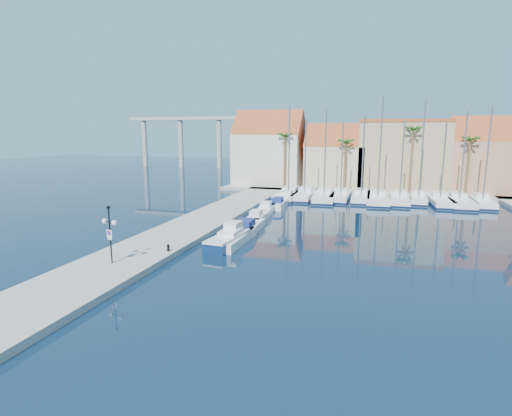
{
  "coord_description": "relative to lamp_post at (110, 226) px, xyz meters",
  "views": [
    {
      "loc": [
        8.92,
        -24.17,
        9.7
      ],
      "look_at": [
        -1.46,
        10.21,
        3.0
      ],
      "focal_mm": 28.0,
      "sensor_mm": 36.0,
      "label": 1
    }
  ],
  "objects": [
    {
      "name": "sailboat_9",
      "position": [
        29.05,
        36.86,
        -2.69
      ],
      "size": [
        3.0,
        11.07,
        12.65
      ],
      "rotation": [
        0.0,
        0.0,
        -0.01
      ],
      "color": "white",
      "rests_on": "ground"
    },
    {
      "name": "sailboat_0",
      "position": [
        5.26,
        36.29,
        -2.68
      ],
      "size": [
        3.12,
        11.35,
        13.59
      ],
      "rotation": [
        0.0,
        0.0,
        0.01
      ],
      "color": "white",
      "rests_on": "ground"
    },
    {
      "name": "motorboat_west_2",
      "position": [
        5.47,
        18.28,
        -2.76
      ],
      "size": [
        1.74,
        5.05,
        1.4
      ],
      "rotation": [
        0.0,
        0.0,
        0.03
      ],
      "color": "white",
      "rests_on": "ground"
    },
    {
      "name": "palm_3",
      "position": [
        31.01,
        42.78,
        5.34
      ],
      "size": [
        2.6,
        2.6,
        9.65
      ],
      "color": "brown",
      "rests_on": "shore_north"
    },
    {
      "name": "quay_west",
      "position": [
        0.01,
        14.28,
        -3.01
      ],
      "size": [
        6.0,
        77.0,
        0.5
      ],
      "primitive_type": "cube",
      "color": "gray",
      "rests_on": "ground"
    },
    {
      "name": "palm_0",
      "position": [
        3.01,
        42.78,
        5.82
      ],
      "size": [
        2.6,
        2.6,
        10.15
      ],
      "color": "brown",
      "rests_on": "shore_north"
    },
    {
      "name": "sailboat_2",
      "position": [
        10.63,
        36.12,
        -2.69
      ],
      "size": [
        3.9,
        11.68,
        13.03
      ],
      "rotation": [
        0.0,
        0.0,
        0.08
      ],
      "color": "white",
      "rests_on": "ground"
    },
    {
      "name": "sailboat_1",
      "position": [
        7.68,
        36.65,
        -2.7
      ],
      "size": [
        2.89,
        10.73,
        11.91
      ],
      "rotation": [
        0.0,
        0.0,
        -0.01
      ],
      "color": "white",
      "rests_on": "ground"
    },
    {
      "name": "lamp_post",
      "position": [
        0.0,
        0.0,
        0.0
      ],
      "size": [
        1.39,
        0.66,
        4.21
      ],
      "rotation": [
        0.0,
        0.0,
        -0.27
      ],
      "color": "black",
      "rests_on": "quay_west"
    },
    {
      "name": "sailboat_5",
      "position": [
        18.3,
        36.21,
        -2.67
      ],
      "size": [
        3.25,
        11.39,
        14.81
      ],
      "rotation": [
        0.0,
        0.0,
        0.02
      ],
      "color": "white",
      "rests_on": "ground"
    },
    {
      "name": "shore_north",
      "position": [
        19.01,
        48.78,
        -3.01
      ],
      "size": [
        54.0,
        16.0,
        0.5
      ],
      "primitive_type": "cube",
      "color": "gray",
      "rests_on": "ground"
    },
    {
      "name": "ground",
      "position": [
        9.01,
        0.78,
        -3.26
      ],
      "size": [
        260.0,
        260.0,
        0.0
      ],
      "primitive_type": "plane",
      "color": "black",
      "rests_on": "ground"
    },
    {
      "name": "palm_1",
      "position": [
        13.01,
        42.78,
        4.87
      ],
      "size": [
        2.6,
        2.6,
        9.15
      ],
      "color": "brown",
      "rests_on": "shore_north"
    },
    {
      "name": "motorboat_west_0",
      "position": [
        5.94,
        9.17,
        -2.76
      ],
      "size": [
        2.3,
        6.9,
        1.4
      ],
      "rotation": [
        0.0,
        0.0,
        -0.01
      ],
      "color": "white",
      "rests_on": "ground"
    },
    {
      "name": "sailboat_7",
      "position": [
        23.92,
        37.42,
        -2.61
      ],
      "size": [
        2.6,
        8.28,
        14.2
      ],
      "rotation": [
        0.0,
        0.0,
        -0.05
      ],
      "color": "white",
      "rests_on": "ground"
    },
    {
      "name": "sailboat_8",
      "position": [
        26.6,
        36.83,
        -2.7
      ],
      "size": [
        3.28,
        10.48,
        11.13
      ],
      "rotation": [
        0.0,
        0.0,
        0.05
      ],
      "color": "white",
      "rests_on": "ground"
    },
    {
      "name": "building_0",
      "position": [
        -0.99,
        47.78,
        3.26
      ],
      "size": [
        12.3,
        9.0,
        13.5
      ],
      "color": "beige",
      "rests_on": "shore_north"
    },
    {
      "name": "sailboat_3",
      "position": [
        13.06,
        36.85,
        -2.69
      ],
      "size": [
        2.86,
        9.94,
        11.46
      ],
      "rotation": [
        0.0,
        0.0,
        -0.03
      ],
      "color": "white",
      "rests_on": "ground"
    },
    {
      "name": "sailboat_10",
      "position": [
        31.94,
        36.87,
        -2.64
      ],
      "size": [
        2.61,
        8.75,
        13.31
      ],
      "rotation": [
        0.0,
        0.0,
        -0.04
      ],
      "color": "white",
      "rests_on": "ground"
    },
    {
      "name": "sailboat_4",
      "position": [
        16.0,
        36.69,
        -2.68
      ],
      "size": [
        2.52,
        9.49,
        12.2
      ],
      "rotation": [
        0.0,
        0.0,
        0.0
      ],
      "color": "white",
      "rests_on": "ground"
    },
    {
      "name": "bollard",
      "position": [
        2.41,
        3.86,
        -2.49
      ],
      "size": [
        0.22,
        0.22,
        0.55
      ],
      "primitive_type": "cylinder",
      "color": "black",
      "rests_on": "quay_west"
    },
    {
      "name": "motorboat_west_1",
      "position": [
        5.87,
        13.33,
        -2.76
      ],
      "size": [
        2.34,
        6.72,
        1.4
      ],
      "rotation": [
        0.0,
        0.0,
        0.03
      ],
      "color": "white",
      "rests_on": "ground"
    },
    {
      "name": "sailboat_6",
      "position": [
        21.33,
        36.43,
        -2.69
      ],
      "size": [
        2.91,
        9.99,
        11.63
      ],
      "rotation": [
        0.0,
        0.0,
        -0.03
      ],
      "color": "white",
      "rests_on": "ground"
    },
    {
      "name": "motorboat_west_6",
      "position": [
        5.06,
        38.0,
        -2.76
      ],
      "size": [
        2.49,
        7.05,
        1.4
      ],
      "rotation": [
        0.0,
        0.0,
        0.04
      ],
      "color": "white",
      "rests_on": "ground"
    },
    {
      "name": "viaduct",
      "position": [
        -30.06,
        82.78,
        6.98
      ],
      "size": [
        48.0,
        2.2,
        14.45
      ],
      "color": "#9E9E99",
      "rests_on": "ground"
    },
    {
      "name": "motorboat_west_4",
      "position": [
        5.59,
        27.72,
        -2.76
      ],
      "size": [
        2.05,
        5.83,
        1.4
      ],
      "rotation": [
        0.0,
        0.0,
        0.03
      ],
      "color": "white",
      "rests_on": "ground"
    },
    {
      "name": "building_2",
      "position": [
        22.01,
        48.78,
        2.99
      ],
      "size": [
        14.2,
        10.2,
        11.5
      ],
      "color": "tan",
      "rests_on": "shore_north"
    },
    {
      "name": "motorboat_west_5",
      "position": [
        5.49,
        33.99,
        -2.76
      ],
      "size": [
        2.52,
        6.91,
        1.4
      ],
      "rotation": [
        0.0,
        0.0,
        0.05
      ],
      "color": "white",
      "rests_on": "ground"
    },
    {
      "name": "building_3",
      "position": [
        34.01,
        47.78,
        2.6
      ],
      "size": [
        10.3,
        8.0,
        12.0
      ],
      "color": "tan",
      "rests_on": "shore_north"
    },
    {
      "name": "fishing_boat",
      "position": [
        5.86,
        8.29,
        -2.61
      ],
      "size": [
        2.42,
        5.8,
        1.98
      ],
      "rotation": [
        0.0,
        0.0,
        -0.1
      ],
      "color": "#0D254E",
      "rests_on": "ground"
    },
    {
      "name": "building_1",
      "position": [
        11.01,
        47.78,
        2.03
      ],
      "size": [
        10.3,
        8.0,
        11.0
      ],
      "color": "tan",
      "rests_on": "shore_north"
    },
    {
      "name": "palm_2",
      "position": [
        23.01,
        42.78,
        6.75
      ],
      "size": [
        2.6,
        2.6,
        11.15
      ],
      "color": "brown",
      "rests_on": "shore_north"
    },
    {
      "name": "motorboat_west_3",
      "position": [
        5.02,
        23.98,
        -2.76
      ],
      "size": [
        2.06,
        5.24,
        1.4
      ],
      "rotation": [
        0.0,
        0.0,
        0.08
      ],
      "color": "white",
      "rests_on": "ground"
    }
  ]
}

